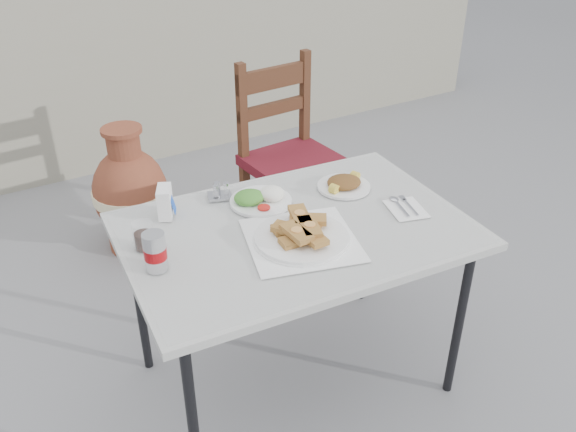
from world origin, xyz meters
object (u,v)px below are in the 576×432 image
cafe_table (296,239)px  pide_plate (301,232)px  salad_rice_plate (260,198)px  napkin_holder (165,202)px  soda_can (155,252)px  chair (291,158)px  terracotta_urn (131,194)px  salad_chopped_plate (344,184)px  cola_glass (143,237)px  condiment_caddy (220,192)px

cafe_table → pide_plate: 0.13m
pide_plate → salad_rice_plate: (0.00, 0.30, -0.01)m
cafe_table → napkin_holder: 0.49m
soda_can → chair: bearing=40.5°
terracotta_urn → salad_rice_plate: bearing=-79.1°
salad_chopped_plate → terracotta_urn: size_ratio=0.30×
cola_glass → cafe_table: bearing=-15.6°
cola_glass → napkin_holder: bearing=49.8°
pide_plate → cafe_table: bearing=70.5°
chair → soda_can: bearing=-143.8°
cafe_table → soda_can: size_ratio=9.75×
pide_plate → soda_can: (-0.49, 0.09, 0.03)m
condiment_caddy → pide_plate: bearing=-75.0°
pide_plate → cola_glass: size_ratio=4.62×
condiment_caddy → cafe_table: bearing=-66.7°
chair → cafe_table: bearing=-124.1°
condiment_caddy → soda_can: bearing=-138.9°
salad_rice_plate → soda_can: size_ratio=1.81×
condiment_caddy → chair: size_ratio=0.11×
cafe_table → soda_can: bearing=179.2°
salad_rice_plate → chair: size_ratio=0.23×
chair → terracotta_urn: (-0.74, 0.43, -0.20)m
napkin_holder → chair: 1.08m
cola_glass → napkin_holder: size_ratio=0.86×
cafe_table → chair: size_ratio=1.25×
pide_plate → chair: bearing=61.0°
cafe_table → condiment_caddy: 0.37m
salad_chopped_plate → soda_can: 0.85m
salad_rice_plate → cola_glass: bearing=-171.4°
cafe_table → condiment_caddy: (-0.14, 0.33, 0.07)m
cola_glass → condiment_caddy: bearing=27.4°
salad_rice_plate → soda_can: (-0.49, -0.21, 0.04)m
chair → napkin_holder: bearing=-151.2°
cafe_table → salad_rice_plate: (-0.03, 0.22, 0.07)m
pide_plate → salad_chopped_plate: pide_plate is taller
salad_chopped_plate → cola_glass: size_ratio=2.16×
napkin_holder → condiment_caddy: napkin_holder is taller
cola_glass → pide_plate: bearing=-25.5°
pide_plate → napkin_holder: size_ratio=3.98×
terracotta_urn → salad_chopped_plate: bearing=-64.3°
salad_rice_plate → terracotta_urn: salad_rice_plate is taller
cafe_table → terracotta_urn: (-0.24, 1.31, -0.36)m
chair → salad_chopped_plate: bearing=-108.8°
cola_glass → condiment_caddy: 0.42m
napkin_holder → pide_plate: bearing=-23.8°
salad_chopped_plate → cola_glass: cola_glass is taller
terracotta_urn → condiment_caddy: bearing=-84.4°
pide_plate → condiment_caddy: (-0.11, 0.42, -0.01)m
salad_rice_plate → salad_chopped_plate: (0.35, -0.06, -0.00)m
cola_glass → napkin_holder: 0.22m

